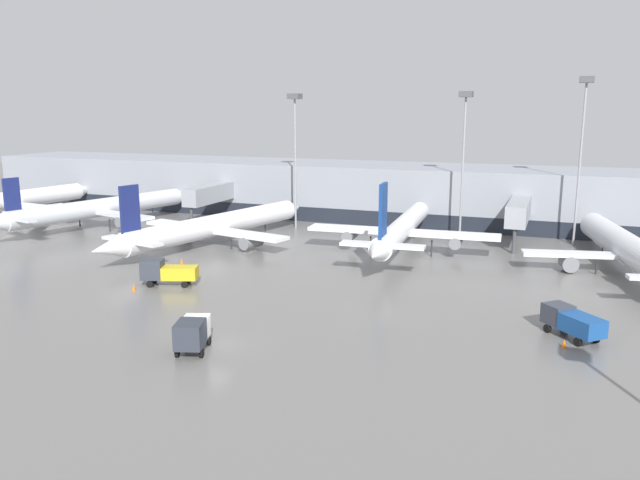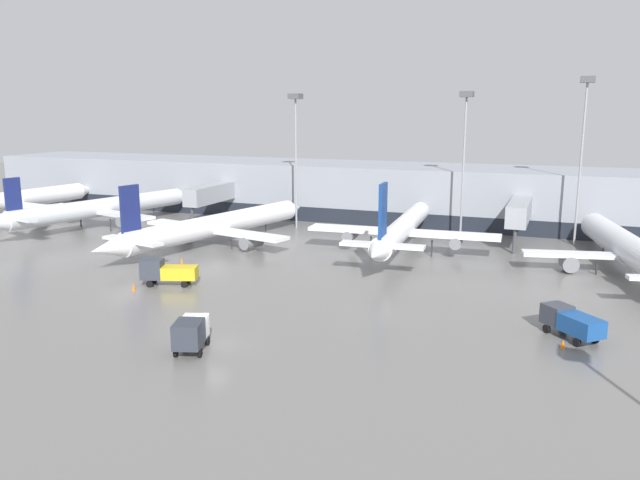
{
  "view_description": "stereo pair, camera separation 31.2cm",
  "coord_description": "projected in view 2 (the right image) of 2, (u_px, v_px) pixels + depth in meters",
  "views": [
    {
      "loc": [
        24.01,
        -39.15,
        17.88
      ],
      "look_at": [
        -1.79,
        27.43,
        3.0
      ],
      "focal_mm": 35.0,
      "sensor_mm": 36.0,
      "label": 1
    },
    {
      "loc": [
        24.3,
        -39.03,
        17.88
      ],
      "look_at": [
        -1.79,
        27.43,
        3.0
      ],
      "focal_mm": 35.0,
      "sensor_mm": 36.0,
      "label": 2
    }
  ],
  "objects": [
    {
      "name": "parked_jet_0",
      "position": [
        631.0,
        251.0,
        68.96
      ],
      "size": [
        23.18,
        38.64,
        8.19
      ],
      "rotation": [
        0.0,
        0.0,
        1.78
      ],
      "color": "silver",
      "rests_on": "ground_plane"
    },
    {
      "name": "traffic_cone_0",
      "position": [
        134.0,
        287.0,
        62.98
      ],
      "size": [
        0.41,
        0.41,
        0.75
      ],
      "color": "orange",
      "rests_on": "ground_plane"
    },
    {
      "name": "apron_light_mast_1",
      "position": [
        465.0,
        125.0,
        86.24
      ],
      "size": [
        1.8,
        1.8,
        20.45
      ],
      "color": "gray",
      "rests_on": "ground_plane"
    },
    {
      "name": "parked_jet_2",
      "position": [
        99.0,
        208.0,
        96.15
      ],
      "size": [
        23.19,
        37.37,
        8.95
      ],
      "rotation": [
        0.0,
        0.0,
        1.34
      ],
      "color": "silver",
      "rests_on": "ground_plane"
    },
    {
      "name": "traffic_cone_1",
      "position": [
        182.0,
        260.0,
        74.54
      ],
      "size": [
        0.39,
        0.39,
        0.57
      ],
      "color": "orange",
      "rests_on": "ground_plane"
    },
    {
      "name": "service_truck_2",
      "position": [
        191.0,
        332.0,
        46.82
      ],
      "size": [
        3.1,
        4.37,
        2.57
      ],
      "rotation": [
        0.0,
        0.0,
        1.89
      ],
      "color": "#2D333D",
      "rests_on": "ground_plane"
    },
    {
      "name": "traffic_cone_3",
      "position": [
        563.0,
        344.0,
        47.77
      ],
      "size": [
        0.41,
        0.41,
        0.67
      ],
      "color": "orange",
      "rests_on": "ground_plane"
    },
    {
      "name": "service_truck_1",
      "position": [
        571.0,
        321.0,
        49.63
      ],
      "size": [
        5.07,
        5.15,
        2.32
      ],
      "rotation": [
        0.0,
        0.0,
        2.34
      ],
      "color": "#19478C",
      "rests_on": "ground_plane"
    },
    {
      "name": "ground_plane",
      "position": [
        211.0,
        348.0,
        47.91
      ],
      "size": [
        320.0,
        320.0,
        0.0
      ],
      "primitive_type": "plane",
      "color": "slate"
    },
    {
      "name": "apron_light_mast_0",
      "position": [
        585.0,
        117.0,
        80.9
      ],
      "size": [
        1.8,
        1.8,
        22.17
      ],
      "color": "gray",
      "rests_on": "ground_plane"
    },
    {
      "name": "parked_jet_4",
      "position": [
        402.0,
        229.0,
        78.69
      ],
      "size": [
        24.41,
        34.68,
        10.3
      ],
      "rotation": [
        0.0,
        0.0,
        1.63
      ],
      "color": "white",
      "rests_on": "ground_plane"
    },
    {
      "name": "apron_light_mast_4",
      "position": [
        296.0,
        124.0,
        93.94
      ],
      "size": [
        1.8,
        1.8,
        20.33
      ],
      "color": "gray",
      "rests_on": "ground_plane"
    },
    {
      "name": "terminal_building",
      "position": [
        406.0,
        193.0,
        103.39
      ],
      "size": [
        160.0,
        28.65,
        9.0
      ],
      "color": "gray",
      "rests_on": "ground_plane"
    },
    {
      "name": "parked_jet_5",
      "position": [
        9.0,
        201.0,
        104.13
      ],
      "size": [
        22.39,
        34.83,
        10.47
      ],
      "rotation": [
        0.0,
        0.0,
        1.44
      ],
      "color": "white",
      "rests_on": "ground_plane"
    },
    {
      "name": "parked_jet_1",
      "position": [
        214.0,
        226.0,
        84.11
      ],
      "size": [
        23.58,
        38.89,
        9.45
      ],
      "rotation": [
        0.0,
        0.0,
        1.35
      ],
      "color": "white",
      "rests_on": "ground_plane"
    },
    {
      "name": "service_truck_0",
      "position": [
        167.0,
        271.0,
        64.75
      ],
      "size": [
        6.05,
        3.71,
        2.74
      ],
      "rotation": [
        0.0,
        0.0,
        3.48
      ],
      "color": "gold",
      "rests_on": "ground_plane"
    }
  ]
}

